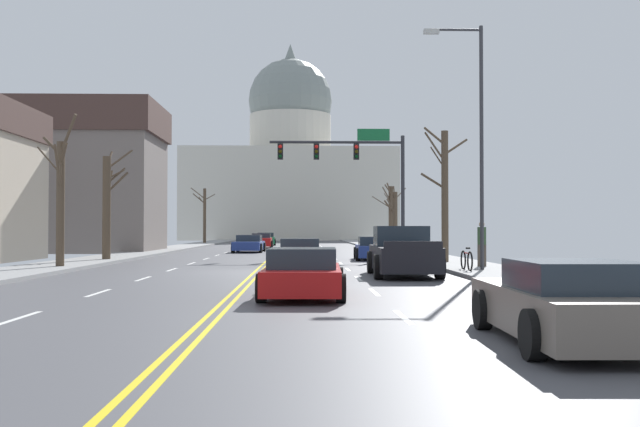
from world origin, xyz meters
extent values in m
cube|color=#4B4B50|center=(0.00, 0.00, -0.03)|extent=(14.00, 180.00, 0.06)
cube|color=yellow|center=(-0.12, 0.00, 0.00)|extent=(0.10, 176.40, 0.00)
cube|color=yellow|center=(0.12, 0.00, 0.00)|extent=(0.10, 176.40, 0.00)
cube|color=silver|center=(3.50, -18.90, 0.00)|extent=(0.12, 2.20, 0.00)
cube|color=silver|center=(3.50, -13.70, 0.00)|extent=(0.12, 2.20, 0.00)
cube|color=silver|center=(3.50, -8.50, 0.00)|extent=(0.12, 2.20, 0.00)
cube|color=silver|center=(3.50, -3.30, 0.00)|extent=(0.12, 2.20, 0.00)
cube|color=silver|center=(3.50, 1.90, 0.00)|extent=(0.12, 2.20, 0.00)
cube|color=silver|center=(3.50, 7.10, 0.00)|extent=(0.12, 2.20, 0.00)
cube|color=silver|center=(3.50, 12.30, 0.00)|extent=(0.12, 2.20, 0.00)
cube|color=silver|center=(3.50, 17.50, 0.00)|extent=(0.12, 2.20, 0.00)
cube|color=silver|center=(3.50, 22.70, 0.00)|extent=(0.12, 2.20, 0.00)
cube|color=silver|center=(3.50, 27.90, 0.00)|extent=(0.12, 2.20, 0.00)
cube|color=silver|center=(3.50, 33.10, 0.00)|extent=(0.12, 2.20, 0.00)
cube|color=silver|center=(3.50, 38.30, 0.00)|extent=(0.12, 2.20, 0.00)
cube|color=silver|center=(3.50, 43.50, 0.00)|extent=(0.12, 2.20, 0.00)
cube|color=silver|center=(3.50, 48.70, 0.00)|extent=(0.12, 2.20, 0.00)
cube|color=silver|center=(3.50, 53.90, 0.00)|extent=(0.12, 2.20, 0.00)
cube|color=silver|center=(3.50, 59.10, 0.00)|extent=(0.12, 2.20, 0.00)
cube|color=silver|center=(3.50, 64.30, 0.00)|extent=(0.12, 2.20, 0.00)
cube|color=silver|center=(-3.50, -13.70, 0.00)|extent=(0.12, 2.20, 0.00)
cube|color=silver|center=(-3.50, -8.50, 0.00)|extent=(0.12, 2.20, 0.00)
cube|color=silver|center=(-3.50, -3.30, 0.00)|extent=(0.12, 2.20, 0.00)
cube|color=silver|center=(-3.50, 1.90, 0.00)|extent=(0.12, 2.20, 0.00)
cube|color=silver|center=(-3.50, 7.10, 0.00)|extent=(0.12, 2.20, 0.00)
cube|color=silver|center=(-3.50, 12.30, 0.00)|extent=(0.12, 2.20, 0.00)
cube|color=silver|center=(-3.50, 17.50, 0.00)|extent=(0.12, 2.20, 0.00)
cube|color=silver|center=(-3.50, 22.70, 0.00)|extent=(0.12, 2.20, 0.00)
cube|color=silver|center=(-3.50, 27.90, 0.00)|extent=(0.12, 2.20, 0.00)
cube|color=silver|center=(-3.50, 33.10, 0.00)|extent=(0.12, 2.20, 0.00)
cube|color=silver|center=(-3.50, 38.30, 0.00)|extent=(0.12, 2.20, 0.00)
cube|color=silver|center=(-3.50, 43.50, 0.00)|extent=(0.12, 2.20, 0.00)
cube|color=silver|center=(-3.50, 48.70, 0.00)|extent=(0.12, 2.20, 0.00)
cube|color=silver|center=(-3.50, 53.90, 0.00)|extent=(0.12, 2.20, 0.00)
cube|color=silver|center=(-3.50, 59.10, 0.00)|extent=(0.12, 2.20, 0.00)
cube|color=silver|center=(-3.50, 64.30, 0.00)|extent=(0.12, 2.20, 0.00)
cube|color=gray|center=(8.50, 0.00, 0.07)|extent=(3.00, 180.00, 0.14)
cube|color=gray|center=(-8.50, 0.00, 0.07)|extent=(3.00, 180.00, 0.14)
cylinder|color=#28282D|center=(7.60, 15.21, 3.62)|extent=(0.22, 0.22, 6.95)
cylinder|color=#28282D|center=(3.70, 15.21, 6.69)|extent=(7.80, 0.16, 0.16)
cube|color=black|center=(4.87, 15.21, 6.13)|extent=(0.32, 0.28, 0.92)
sphere|color=red|center=(4.87, 15.05, 6.41)|extent=(0.22, 0.22, 0.22)
sphere|color=#332B05|center=(4.87, 15.05, 6.13)|extent=(0.22, 0.22, 0.22)
sphere|color=black|center=(4.87, 15.05, 5.85)|extent=(0.22, 0.22, 0.22)
cube|color=black|center=(2.53, 15.21, 6.13)|extent=(0.32, 0.28, 0.92)
sphere|color=red|center=(2.53, 15.05, 6.41)|extent=(0.22, 0.22, 0.22)
sphere|color=#332B05|center=(2.53, 15.05, 6.13)|extent=(0.22, 0.22, 0.22)
sphere|color=black|center=(2.53, 15.05, 5.85)|extent=(0.22, 0.22, 0.22)
cube|color=black|center=(0.42, 15.21, 6.13)|extent=(0.32, 0.28, 0.92)
sphere|color=red|center=(0.42, 15.05, 6.41)|extent=(0.22, 0.22, 0.22)
sphere|color=#332B05|center=(0.42, 15.05, 6.13)|extent=(0.22, 0.22, 0.22)
sphere|color=black|center=(0.42, 15.05, 5.85)|extent=(0.22, 0.22, 0.22)
cube|color=#146033|center=(5.88, 15.23, 7.14)|extent=(1.90, 0.06, 0.70)
cylinder|color=#333338|center=(8.20, -0.88, 4.59)|extent=(0.14, 0.14, 8.90)
cylinder|color=#333338|center=(7.29, -0.88, 8.89)|extent=(1.83, 0.09, 0.09)
cube|color=#B2B2AD|center=(6.37, -0.88, 8.82)|extent=(0.56, 0.24, 0.16)
cube|color=beige|center=(0.00, 84.68, 6.56)|extent=(30.80, 23.84, 13.13)
cylinder|color=beige|center=(0.00, 84.68, 16.16)|extent=(12.54, 12.54, 6.07)
sphere|color=gray|center=(0.00, 84.68, 21.46)|extent=(12.90, 12.90, 12.90)
cone|color=gray|center=(0.00, 84.68, 29.11)|extent=(1.80, 1.80, 2.40)
cube|color=navy|center=(5.43, 10.92, 0.46)|extent=(1.88, 4.34, 0.60)
cube|color=#232D38|center=(5.42, 10.58, 0.99)|extent=(1.59, 2.10, 0.46)
cylinder|color=black|center=(4.61, 12.28, 0.32)|extent=(0.24, 0.65, 0.64)
cylinder|color=black|center=(6.34, 12.22, 0.32)|extent=(0.24, 0.65, 0.64)
cylinder|color=black|center=(4.52, 9.63, 0.32)|extent=(0.24, 0.65, 0.64)
cylinder|color=black|center=(6.24, 9.57, 0.32)|extent=(0.24, 0.65, 0.64)
cube|color=black|center=(1.57, 3.93, 0.47)|extent=(1.86, 4.23, 0.62)
cube|color=#232D38|center=(1.57, 3.84, 0.99)|extent=(1.62, 1.81, 0.43)
cylinder|color=black|center=(0.64, 5.22, 0.32)|extent=(0.23, 0.64, 0.64)
cylinder|color=black|center=(2.46, 5.24, 0.32)|extent=(0.23, 0.64, 0.64)
cylinder|color=black|center=(0.67, 2.61, 0.32)|extent=(0.23, 0.64, 0.64)
cylinder|color=black|center=(2.49, 2.63, 0.32)|extent=(0.23, 0.64, 0.64)
cube|color=black|center=(5.14, -2.22, 0.62)|extent=(2.10, 5.36, 0.80)
cube|color=#1E2833|center=(5.16, -1.48, 1.37)|extent=(1.86, 1.85, 0.70)
cube|color=black|center=(5.07, -4.82, 1.13)|extent=(1.81, 0.15, 0.22)
cylinder|color=black|center=(4.19, -0.61, 0.40)|extent=(0.30, 0.81, 0.80)
cylinder|color=black|center=(6.16, -0.66, 0.40)|extent=(0.30, 0.81, 0.80)
cylinder|color=black|center=(4.11, -3.79, 0.40)|extent=(0.30, 0.81, 0.80)
cylinder|color=black|center=(6.08, -3.84, 0.40)|extent=(0.30, 0.81, 0.80)
cube|color=#B71414|center=(1.67, -9.72, 0.44)|extent=(1.90, 4.43, 0.55)
cube|color=#232D38|center=(1.66, -10.12, 0.94)|extent=(1.61, 2.06, 0.46)
cylinder|color=black|center=(0.85, -8.33, 0.32)|extent=(0.24, 0.65, 0.64)
cylinder|color=black|center=(2.59, -8.39, 0.32)|extent=(0.24, 0.65, 0.64)
cylinder|color=black|center=(0.75, -11.04, 0.32)|extent=(0.24, 0.65, 0.64)
cylinder|color=black|center=(2.50, -11.10, 0.32)|extent=(0.24, 0.65, 0.64)
cube|color=#6B6056|center=(5.39, -16.74, 0.47)|extent=(1.85, 4.51, 0.62)
cube|color=#232D38|center=(5.37, -17.14, 0.98)|extent=(1.58, 1.98, 0.41)
cylinder|color=black|center=(4.56, -15.34, 0.32)|extent=(0.24, 0.65, 0.64)
cylinder|color=black|center=(6.29, -15.38, 0.32)|extent=(0.24, 0.65, 0.64)
cylinder|color=black|center=(4.48, -18.10, 0.32)|extent=(0.24, 0.65, 0.64)
cube|color=navy|center=(-1.98, 23.31, 0.45)|extent=(1.99, 4.64, 0.59)
cube|color=#232D38|center=(-1.97, 23.61, 0.97)|extent=(1.69, 2.06, 0.45)
cylinder|color=black|center=(-1.09, 21.86, 0.32)|extent=(0.24, 0.65, 0.64)
cylinder|color=black|center=(-2.95, 21.91, 0.32)|extent=(0.24, 0.65, 0.64)
cylinder|color=black|center=(-1.01, 24.70, 0.32)|extent=(0.24, 0.65, 0.64)
cylinder|color=black|center=(-2.87, 24.75, 0.32)|extent=(0.24, 0.65, 0.64)
cube|color=#B71414|center=(-1.76, 34.72, 0.50)|extent=(1.82, 4.25, 0.69)
cube|color=#232D38|center=(-1.76, 35.13, 1.04)|extent=(1.57, 1.84, 0.39)
cylinder|color=black|center=(-0.86, 33.42, 0.32)|extent=(0.23, 0.64, 0.64)
cylinder|color=black|center=(-2.61, 33.39, 0.32)|extent=(0.23, 0.64, 0.64)
cylinder|color=black|center=(-0.90, 36.04, 0.32)|extent=(0.23, 0.64, 0.64)
cylinder|color=black|center=(-2.65, 36.01, 0.32)|extent=(0.23, 0.64, 0.64)
cube|color=#1E7247|center=(-1.85, 44.67, 0.49)|extent=(1.93, 4.58, 0.66)
cube|color=#232D38|center=(-1.86, 44.93, 1.03)|extent=(1.64, 2.30, 0.42)
cylinder|color=black|center=(-0.92, 43.30, 0.32)|extent=(0.24, 0.65, 0.64)
cylinder|color=black|center=(-2.69, 43.24, 0.32)|extent=(0.24, 0.65, 0.64)
cylinder|color=black|center=(-1.01, 46.10, 0.32)|extent=(0.24, 0.65, 0.64)
cylinder|color=black|center=(-2.79, 46.04, 0.32)|extent=(0.24, 0.65, 0.64)
cube|color=slate|center=(-15.42, 23.95, 4.01)|extent=(13.86, 8.22, 8.02)
cube|color=#47332D|center=(-15.42, 23.95, 9.16)|extent=(14.41, 8.55, 2.29)
cylinder|color=#4C3D2D|center=(8.96, 31.63, 2.61)|extent=(0.38, 0.38, 4.95)
cylinder|color=#4C3D2D|center=(8.18, 31.56, 3.78)|extent=(1.59, 0.21, 1.01)
cylinder|color=#4C3D2D|center=(8.64, 31.17, 4.09)|extent=(0.70, 0.97, 0.75)
cylinder|color=#4C3D2D|center=(8.58, 31.29, 4.41)|extent=(0.87, 0.78, 1.19)
cylinder|color=#4C3D2D|center=(9.59, 31.83, 4.32)|extent=(1.34, 0.49, 1.33)
cylinder|color=#4C3D2D|center=(8.96, 31.09, 4.12)|extent=(0.09, 1.14, 1.59)
cylinder|color=#4C3D2D|center=(8.76, 31.26, 4.86)|extent=(0.52, 0.84, 0.94)
cylinder|color=#4C3D2D|center=(8.87, 30.89, 3.57)|extent=(0.30, 1.55, 1.31)
cylinder|color=#4C3D2D|center=(-7.91, 8.75, 2.66)|extent=(0.40, 0.40, 5.05)
cylinder|color=#4C3D2D|center=(-7.93, 9.30, 3.89)|extent=(0.13, 1.19, 1.39)
cylinder|color=#4C3D2D|center=(-7.57, 9.15, 4.25)|extent=(0.79, 0.92, 0.91)
cylinder|color=#4C3D2D|center=(-7.93, 9.26, 5.13)|extent=(0.14, 1.10, 0.83)
cylinder|color=#4C3D2D|center=(-7.57, 9.06, 4.32)|extent=(0.77, 0.71, 0.55)
cylinder|color=#4C3D2D|center=(-7.51, 9.19, 3.92)|extent=(0.94, 1.01, 1.15)
cylinder|color=#4C3D2D|center=(-7.46, 9.43, 5.09)|extent=(1.02, 1.48, 1.15)
cylinder|color=#4C3D2D|center=(8.47, 25.32, 2.22)|extent=(0.35, 0.35, 4.16)
cylinder|color=#4C3D2D|center=(8.56, 25.80, 3.92)|extent=(0.27, 1.01, 0.68)
cylinder|color=#4C3D2D|center=(8.37, 24.95, 4.14)|extent=(0.29, 0.84, 1.09)
cylinder|color=#4C3D2D|center=(8.15, 25.13, 3.32)|extent=(0.74, 0.51, 0.95)
cylinder|color=#4C3D2D|center=(8.39, 25.70, 2.95)|extent=(0.26, 0.83, 0.99)
cylinder|color=#4C3D2D|center=(8.12, 25.64, 3.14)|extent=(0.83, 0.78, 1.17)
cylinder|color=#4C3D2D|center=(8.06, 24.94, 4.25)|extent=(0.92, 0.88, 1.14)
cylinder|color=#4C3D2D|center=(-7.96, 2.07, 2.62)|extent=(0.33, 0.33, 4.96)
cylinder|color=#4C3D2D|center=(-7.67, 1.52, 4.48)|extent=(0.70, 1.22, 0.95)
cylinder|color=#4C3D2D|center=(-7.55, 1.68, 5.35)|extent=(0.97, 0.93, 1.52)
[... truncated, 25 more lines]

